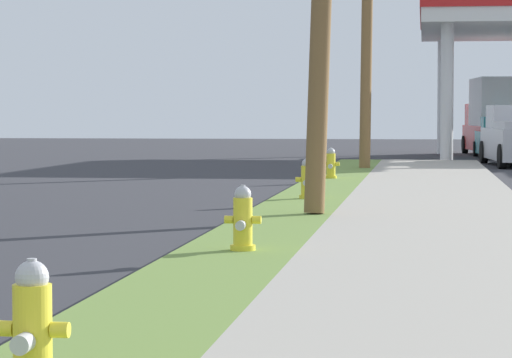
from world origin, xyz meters
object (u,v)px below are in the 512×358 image
object	(u,v)px
fire_hydrant_nearest	(32,333)
fire_hydrant_third	(307,181)
fire_hydrant_second	(243,222)
fire_hydrant_fourth	(331,165)
car_teal_by_far_pump	(502,139)
truck_red_at_forecourt	(497,119)

from	to	relation	value
fire_hydrant_nearest	fire_hydrant_third	world-z (taller)	same
fire_hydrant_nearest	fire_hydrant_second	bearing A→B (deg)	88.97
fire_hydrant_nearest	fire_hydrant_second	distance (m)	7.09
fire_hydrant_nearest	fire_hydrant_fourth	world-z (taller)	same
fire_hydrant_third	fire_hydrant_fourth	size ratio (longest dim) A/B	1.00
fire_hydrant_nearest	fire_hydrant_fourth	size ratio (longest dim) A/B	1.00
fire_hydrant_second	car_teal_by_far_pump	bearing A→B (deg)	81.41
fire_hydrant_nearest	fire_hydrant_second	size ratio (longest dim) A/B	1.00
fire_hydrant_second	truck_red_at_forecourt	xyz separation A→B (m)	(4.99, 36.08, 1.04)
fire_hydrant_second	fire_hydrant_fourth	world-z (taller)	same
fire_hydrant_third	car_teal_by_far_pump	xyz separation A→B (m)	(5.10, 24.70, 0.28)
fire_hydrant_second	fire_hydrant_nearest	bearing A→B (deg)	-91.03
fire_hydrant_nearest	fire_hydrant_fourth	bearing A→B (deg)	90.13
fire_hydrant_second	car_teal_by_far_pump	xyz separation A→B (m)	(5.02, 33.24, 0.28)
fire_hydrant_third	fire_hydrant_nearest	bearing A→B (deg)	-90.16
fire_hydrant_fourth	truck_red_at_forecourt	size ratio (longest dim) A/B	0.11
fire_hydrant_third	fire_hydrant_second	bearing A→B (deg)	-89.44
truck_red_at_forecourt	fire_hydrant_nearest	bearing A→B (deg)	-96.75
fire_hydrant_third	car_teal_by_far_pump	world-z (taller)	car_teal_by_far_pump
fire_hydrant_nearest	car_teal_by_far_pump	bearing A→B (deg)	82.73
fire_hydrant_nearest	car_teal_by_far_pump	xyz separation A→B (m)	(5.15, 40.33, 0.28)
fire_hydrant_third	truck_red_at_forecourt	distance (m)	28.02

